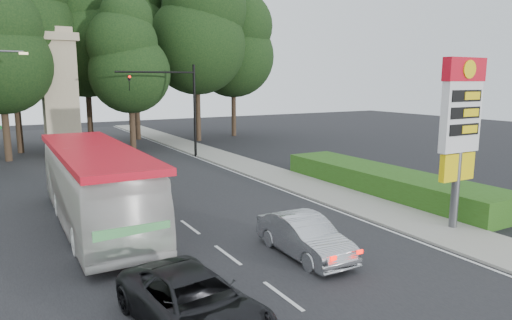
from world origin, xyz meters
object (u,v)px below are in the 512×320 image
traffic_signal_mast (178,98)px  sedan_silver (305,236)px  suv_charcoal (194,303)px  gas_station_pylon (461,120)px  transit_bus (95,187)px  monument (60,92)px

traffic_signal_mast → sedan_silver: size_ratio=1.69×
traffic_signal_mast → suv_charcoal: 25.65m
sedan_silver → suv_charcoal: bearing=-152.2°
gas_station_pylon → sedan_silver: bearing=174.3°
transit_bus → traffic_signal_mast: bearing=58.5°
transit_bus → sedan_silver: 9.01m
monument → sedan_silver: monument is taller
transit_bus → suv_charcoal: bearing=-86.9°
gas_station_pylon → sedan_silver: gas_station_pylon is taller
gas_station_pylon → monument: (-11.20, 28.01, 0.66)m
traffic_signal_mast → sedan_silver: (-3.37, -21.32, -3.97)m
gas_station_pylon → traffic_signal_mast: size_ratio=0.95×
monument → suv_charcoal: monument is taller
gas_station_pylon → traffic_signal_mast: traffic_signal_mast is taller
monument → transit_bus: size_ratio=0.85×
sedan_silver → suv_charcoal: sedan_silver is taller
traffic_signal_mast → suv_charcoal: bearing=-109.6°
suv_charcoal → gas_station_pylon: bearing=2.0°
monument → suv_charcoal: (-0.80, -29.88, -4.41)m
gas_station_pylon → traffic_signal_mast: bearing=99.1°
transit_bus → suv_charcoal: transit_bus is taller
traffic_signal_mast → monument: (-7.68, 6.00, 0.43)m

